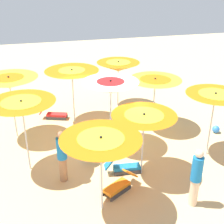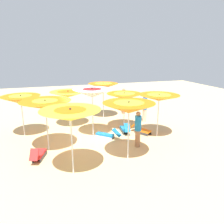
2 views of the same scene
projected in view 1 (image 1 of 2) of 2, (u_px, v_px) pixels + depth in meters
name	position (u px, v px, depth m)	size (l,w,h in m)	color
ground	(104.00, 143.00, 11.46)	(36.63, 36.63, 0.04)	#D1B57F
beach_umbrella_0	(215.00, 99.00, 9.86)	(1.94, 1.94, 2.36)	silver
beach_umbrella_1	(155.00, 83.00, 11.82)	(2.07, 2.07, 2.15)	silver
beach_umbrella_2	(118.00, 66.00, 13.80)	(1.97, 1.97, 2.20)	silver
beach_umbrella_3	(144.00, 119.00, 8.94)	(1.96, 1.96, 2.14)	silver
beach_umbrella_4	(111.00, 87.00, 10.35)	(1.96, 1.96, 2.57)	silver
beach_umbrella_5	(72.00, 75.00, 12.23)	(2.20, 2.20, 2.35)	silver
beach_umbrella_6	(101.00, 143.00, 7.43)	(2.06, 2.06, 2.29)	silver
beach_umbrella_7	(22.00, 108.00, 9.05)	(2.07, 2.07, 2.46)	silver
beach_umbrella_8	(9.00, 82.00, 10.97)	(2.11, 2.11, 2.49)	silver
lounger_0	(100.00, 150.00, 10.61)	(1.20, 1.17, 0.59)	silver
lounger_1	(55.00, 114.00, 13.23)	(0.72, 1.23, 0.65)	#333338
lounger_2	(119.00, 185.00, 8.89)	(0.91, 1.21, 0.54)	#333338
lounger_3	(124.00, 167.00, 9.70)	(0.43, 1.19, 0.66)	#333338
beachgoer_0	(62.00, 155.00, 9.05)	(0.30, 0.30, 1.72)	#A3704C
beachgoer_2	(196.00, 177.00, 8.07)	(0.30, 0.30, 1.77)	beige
beach_ball	(216.00, 129.00, 12.12)	(0.31, 0.31, 0.31)	#337FE5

